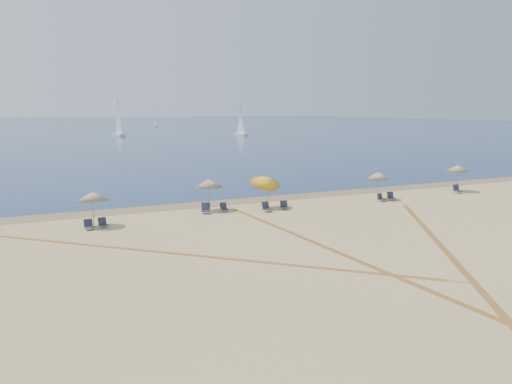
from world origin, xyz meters
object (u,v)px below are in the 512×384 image
chair_8 (391,196)px  chair_9 (457,189)px  chair_5 (267,207)px  umbrella_1 (92,196)px  chair_2 (103,223)px  umbrella_3 (266,180)px  chair_1 (89,225)px  sailboat_0 (241,127)px  chair_3 (206,209)px  sailboat_1 (155,120)px  umbrella_2 (209,183)px  chair_7 (381,198)px  sailboat_2 (119,125)px  chair_4 (224,207)px  umbrella_4 (378,176)px  umbrella_5 (458,168)px  chair_6 (284,206)px

chair_8 → chair_9: 7.35m
chair_5 → umbrella_1: bearing=166.6°
umbrella_1 → chair_2: (0.47, -0.39, -1.62)m
chair_9 → umbrella_3: bearing=-175.6°
chair_1 → sailboat_0: 110.63m
chair_3 → sailboat_0: sailboat_0 is taller
chair_1 → chair_9: 30.33m
umbrella_3 → sailboat_1: (39.94, 173.56, 0.49)m
sailboat_1 → umbrella_2: bearing=-90.1°
chair_2 → umbrella_3: bearing=-2.9°
chair_7 → sailboat_0: 101.73m
chair_8 → sailboat_2: 108.35m
umbrella_1 → chair_8: (22.59, -0.35, -1.60)m
umbrella_1 → chair_5: 11.73m
chair_2 → sailboat_2: 110.92m
umbrella_2 → umbrella_3: 4.10m
chair_4 → chair_8: (13.56, -1.48, 0.01)m
umbrella_2 → umbrella_4: (13.62, -1.45, -0.06)m
umbrella_5 → chair_9: 1.92m
umbrella_1 → sailboat_0: 109.84m
chair_4 → umbrella_4: bearing=-8.4°
chair_1 → chair_4: bearing=5.5°
chair_6 → chair_9: (16.85, 0.14, 0.03)m
umbrella_3 → sailboat_2: (11.92, 107.11, 0.79)m
umbrella_2 → chair_5: umbrella_2 is taller
umbrella_4 → chair_7: 1.86m
umbrella_1 → umbrella_3: size_ratio=0.83×
umbrella_3 → sailboat_2: size_ratio=0.29×
umbrella_1 → chair_2: 1.73m
chair_3 → chair_5: (4.01, -1.33, -0.01)m
umbrella_2 → chair_5: 4.38m
umbrella_1 → chair_7: bearing=-1.6°
chair_2 → chair_6: bearing=-8.3°
umbrella_1 → umbrella_4: (21.75, 0.25, 0.03)m
umbrella_1 → chair_7: 21.52m
chair_4 → chair_6: chair_6 is taller
umbrella_1 → umbrella_2: bearing=11.8°
chair_4 → sailboat_0: sailboat_0 is taller
chair_4 → umbrella_1: bearing=-177.4°
chair_5 → sailboat_1: size_ratio=0.09×
umbrella_2 → chair_4: 2.01m
umbrella_4 → chair_8: (0.84, -0.61, -1.63)m
umbrella_2 → chair_1: bearing=-164.5°
umbrella_1 → chair_1: (-0.39, -0.66, -1.61)m
umbrella_5 → chair_5: umbrella_5 is taller
chair_2 → chair_9: (29.46, 0.30, 0.05)m
chair_7 → chair_4: bearing=156.8°
umbrella_4 → chair_3: 14.25m
chair_6 → sailboat_2: sailboat_2 is taller
umbrella_5 → sailboat_1: size_ratio=0.28×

